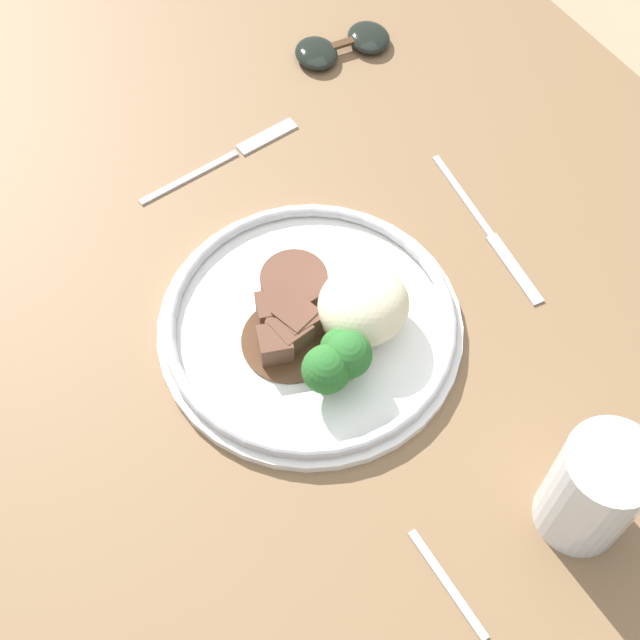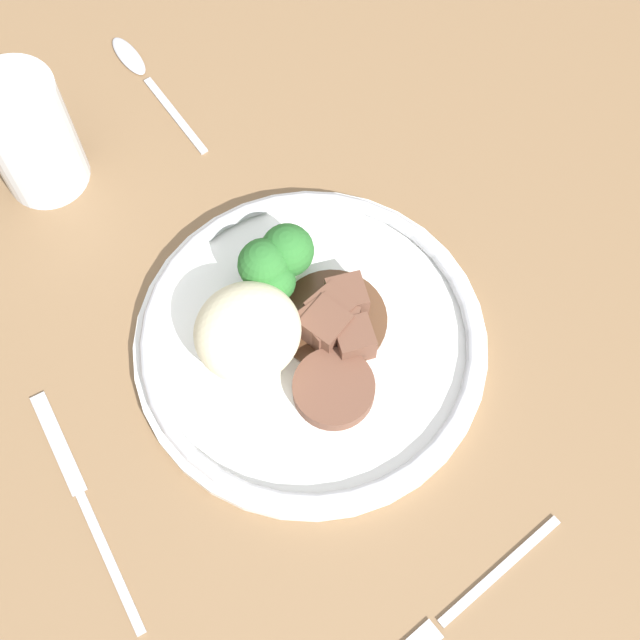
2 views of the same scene
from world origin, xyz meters
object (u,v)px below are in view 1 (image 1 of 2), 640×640
Objects in this scene: juice_glass at (592,493)px; fork at (235,153)px; plate at (319,324)px; knife at (489,233)px; sunglasses at (343,45)px.

juice_glass is 0.50m from fork.
plate is 1.48× the size of fork.
plate is at bearing -80.74° from knife.
sunglasses is at bearing 166.12° from juice_glass.
knife is at bearing -57.80° from fork.
sunglasses is at bearing 143.47° from plate.
fork is 1.59× the size of sunglasses.
plate is at bearing -103.82° from fork.
plate is 2.34× the size of sunglasses.
juice_glass is at bearing -88.34° from fork.
fork is 0.93× the size of knife.
knife is (-0.27, 0.12, -0.05)m from juice_glass.
plate is 0.28m from juice_glass.
juice_glass is 0.30m from knife.
juice_glass is 0.56× the size of knife.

